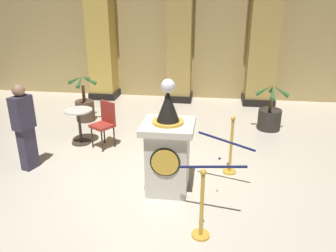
{
  "coord_description": "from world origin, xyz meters",
  "views": [
    {
      "loc": [
        1.0,
        -4.86,
        2.9
      ],
      "look_at": [
        0.36,
        -0.2,
        1.1
      ],
      "focal_mm": 35.48,
      "sensor_mm": 36.0,
      "label": 1
    }
  ],
  "objects": [
    {
      "name": "cafe_chair_red",
      "position": [
        -1.16,
        1.32,
        0.57
      ],
      "size": [
        0.55,
        0.55,
        0.96
      ],
      "color": "black",
      "rests_on": "ground_plane"
    },
    {
      "name": "column_centre_rear",
      "position": [
        0.0,
        4.99,
        1.8
      ],
      "size": [
        0.83,
        0.83,
        3.63
      ],
      "color": "black",
      "rests_on": "ground_plane"
    },
    {
      "name": "bystander_guest",
      "position": [
        -2.24,
        0.19,
        0.83
      ],
      "size": [
        0.32,
        0.41,
        1.58
      ],
      "color": "#383347",
      "rests_on": "ground_plane"
    },
    {
      "name": "pedestal_clock",
      "position": [
        0.36,
        -0.2,
        0.71
      ],
      "size": [
        0.79,
        0.79,
        1.83
      ],
      "color": "beige",
      "rests_on": "ground_plane"
    },
    {
      "name": "back_wall",
      "position": [
        0.0,
        5.41,
        1.89
      ],
      "size": [
        12.72,
        0.16,
        3.78
      ],
      "primitive_type": "cube",
      "color": "tan",
      "rests_on": "ground_plane"
    },
    {
      "name": "stanchion_near",
      "position": [
        0.94,
        -1.28,
        0.34
      ],
      "size": [
        0.24,
        0.24,
        0.98
      ],
      "color": "gold",
      "rests_on": "ground_plane"
    },
    {
      "name": "potted_palm_left",
      "position": [
        -2.17,
        2.79,
        0.36
      ],
      "size": [
        0.74,
        0.72,
        1.21
      ],
      "color": "#4C3828",
      "rests_on": "ground_plane"
    },
    {
      "name": "cafe_table",
      "position": [
        -1.75,
        1.4,
        0.48
      ],
      "size": [
        0.58,
        0.58,
        0.75
      ],
      "color": "#332D28",
      "rests_on": "ground_plane"
    },
    {
      "name": "potted_palm_right",
      "position": [
        2.37,
        2.79,
        0.32
      ],
      "size": [
        0.77,
        0.76,
        1.11
      ],
      "color": "#2D2823",
      "rests_on": "ground_plane"
    },
    {
      "name": "velvet_rope",
      "position": [
        1.16,
        -0.39,
        0.79
      ],
      "size": [
        1.13,
        1.15,
        0.22
      ],
      "color": "#141947"
    },
    {
      "name": "stanchion_far",
      "position": [
        1.37,
        0.51,
        0.37
      ],
      "size": [
        0.24,
        0.24,
        1.06
      ],
      "color": "gold",
      "rests_on": "ground_plane"
    },
    {
      "name": "column_right",
      "position": [
        2.36,
        4.99,
        1.8
      ],
      "size": [
        0.95,
        0.95,
        3.63
      ],
      "color": "black",
      "rests_on": "ground_plane"
    },
    {
      "name": "ground_plane",
      "position": [
        0.0,
        0.0,
        0.0
      ],
      "size": [
        12.72,
        12.72,
        0.0
      ],
      "primitive_type": "plane",
      "color": "beige"
    },
    {
      "name": "column_left",
      "position": [
        -2.36,
        4.99,
        1.8
      ],
      "size": [
        0.86,
        0.86,
        3.63
      ],
      "color": "black",
      "rests_on": "ground_plane"
    }
  ]
}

